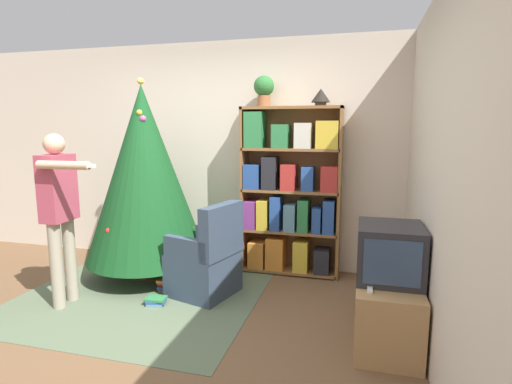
% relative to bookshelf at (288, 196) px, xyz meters
% --- Properties ---
extents(ground_plane, '(14.00, 14.00, 0.00)m').
position_rel_bookshelf_xyz_m(ground_plane, '(-0.74, -1.67, -0.88)').
color(ground_plane, brown).
extents(wall_back, '(8.00, 0.10, 2.60)m').
position_rel_bookshelf_xyz_m(wall_back, '(-0.74, 0.22, 0.42)').
color(wall_back, beige).
rests_on(wall_back, ground_plane).
extents(wall_right, '(0.10, 8.00, 2.60)m').
position_rel_bookshelf_xyz_m(wall_right, '(1.30, -1.67, 0.42)').
color(wall_right, beige).
rests_on(wall_right, ground_plane).
extents(area_rug, '(2.28, 1.96, 0.01)m').
position_rel_bookshelf_xyz_m(area_rug, '(-1.27, -1.06, -0.88)').
color(area_rug, '#56664C').
rests_on(area_rug, ground_plane).
extents(bookshelf, '(1.09, 0.29, 1.85)m').
position_rel_bookshelf_xyz_m(bookshelf, '(0.00, 0.00, 0.00)').
color(bookshelf, brown).
rests_on(bookshelf, ground_plane).
extents(tv_stand, '(0.46, 0.87, 0.50)m').
position_rel_bookshelf_xyz_m(tv_stand, '(1.00, -1.27, -0.63)').
color(tv_stand, tan).
rests_on(tv_stand, ground_plane).
extents(television, '(0.47, 0.51, 0.41)m').
position_rel_bookshelf_xyz_m(television, '(1.00, -1.27, -0.17)').
color(television, '#28282D').
rests_on(television, tv_stand).
extents(game_remote, '(0.04, 0.12, 0.02)m').
position_rel_bookshelf_xyz_m(game_remote, '(0.86, -1.53, -0.37)').
color(game_remote, white).
rests_on(game_remote, tv_stand).
extents(christmas_tree, '(1.28, 1.28, 2.13)m').
position_rel_bookshelf_xyz_m(christmas_tree, '(-1.46, -0.51, 0.26)').
color(christmas_tree, '#4C3323').
rests_on(christmas_tree, ground_plane).
extents(armchair, '(0.70, 0.69, 0.92)m').
position_rel_bookshelf_xyz_m(armchair, '(-0.66, -0.80, -0.56)').
color(armchair, '#334256').
rests_on(armchair, ground_plane).
extents(standing_person, '(0.63, 0.47, 1.58)m').
position_rel_bookshelf_xyz_m(standing_person, '(-1.84, -1.34, 0.05)').
color(standing_person, '#9E937F').
rests_on(standing_person, ground_plane).
extents(potted_plant, '(0.22, 0.22, 0.33)m').
position_rel_bookshelf_xyz_m(potted_plant, '(-0.28, 0.01, 1.15)').
color(potted_plant, '#935B38').
rests_on(potted_plant, bookshelf).
extents(table_lamp, '(0.20, 0.20, 0.18)m').
position_rel_bookshelf_xyz_m(table_lamp, '(0.33, 0.01, 1.07)').
color(table_lamp, '#473828').
rests_on(table_lamp, bookshelf).
extents(book_pile_near_tree, '(0.23, 0.16, 0.12)m').
position_rel_bookshelf_xyz_m(book_pile_near_tree, '(-1.06, -0.82, -0.82)').
color(book_pile_near_tree, orange).
rests_on(book_pile_near_tree, ground_plane).
extents(book_pile_by_chair, '(0.20, 0.19, 0.07)m').
position_rel_bookshelf_xyz_m(book_pile_by_chair, '(-1.03, -1.14, -0.85)').
color(book_pile_by_chair, '#5B899E').
rests_on(book_pile_by_chair, ground_plane).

